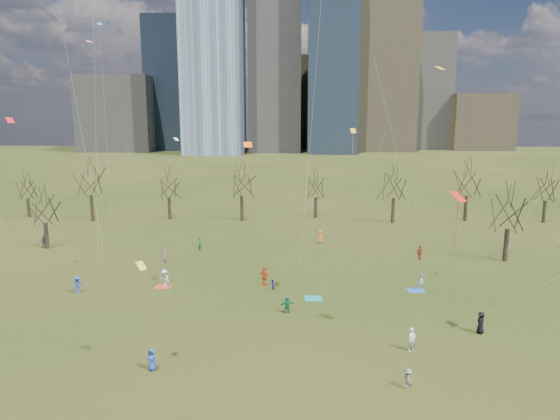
{
  "coord_description": "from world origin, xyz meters",
  "views": [
    {
      "loc": [
        1.55,
        -38.68,
        16.44
      ],
      "look_at": [
        0.0,
        12.0,
        7.0
      ],
      "focal_mm": 32.0,
      "sensor_mm": 36.0,
      "label": 1
    }
  ],
  "objects_px": {
    "blanket_navy": "(416,290)",
    "person_0": "(152,360)",
    "blanket_teal": "(313,298)",
    "person_1": "(412,339)",
    "blanket_crimson": "(163,286)",
    "person_4": "(265,276)"
  },
  "relations": [
    {
      "from": "blanket_navy",
      "to": "person_0",
      "type": "relative_size",
      "value": 1.06
    },
    {
      "from": "blanket_crimson",
      "to": "blanket_teal",
      "type": "bearing_deg",
      "value": -11.09
    },
    {
      "from": "person_1",
      "to": "person_4",
      "type": "xyz_separation_m",
      "value": [
        -11.36,
        13.71,
        0.09
      ]
    },
    {
      "from": "person_0",
      "to": "person_4",
      "type": "height_order",
      "value": "person_4"
    },
    {
      "from": "blanket_crimson",
      "to": "person_1",
      "type": "distance_m",
      "value": 25.06
    },
    {
      "from": "blanket_teal",
      "to": "person_4",
      "type": "xyz_separation_m",
      "value": [
        -4.71,
        3.5,
        0.93
      ]
    },
    {
      "from": "person_1",
      "to": "person_4",
      "type": "distance_m",
      "value": 17.81
    },
    {
      "from": "blanket_navy",
      "to": "person_4",
      "type": "bearing_deg",
      "value": 176.05
    },
    {
      "from": "blanket_navy",
      "to": "person_0",
      "type": "bearing_deg",
      "value": -142.7
    },
    {
      "from": "blanket_crimson",
      "to": "person_4",
      "type": "bearing_deg",
      "value": 3.55
    },
    {
      "from": "blanket_navy",
      "to": "person_1",
      "type": "height_order",
      "value": "person_1"
    },
    {
      "from": "blanket_navy",
      "to": "person_0",
      "type": "xyz_separation_m",
      "value": [
        -21.08,
        -16.06,
        0.74
      ]
    },
    {
      "from": "blanket_teal",
      "to": "blanket_navy",
      "type": "relative_size",
      "value": 1.0
    },
    {
      "from": "blanket_teal",
      "to": "person_4",
      "type": "distance_m",
      "value": 5.94
    },
    {
      "from": "blanket_navy",
      "to": "blanket_crimson",
      "type": "relative_size",
      "value": 1.0
    },
    {
      "from": "person_1",
      "to": "person_0",
      "type": "bearing_deg",
      "value": 158.2
    },
    {
      "from": "blanket_teal",
      "to": "person_1",
      "type": "height_order",
      "value": "person_1"
    },
    {
      "from": "person_1",
      "to": "blanket_teal",
      "type": "bearing_deg",
      "value": 90.57
    },
    {
      "from": "blanket_navy",
      "to": "person_1",
      "type": "relative_size",
      "value": 0.93
    },
    {
      "from": "blanket_teal",
      "to": "person_0",
      "type": "xyz_separation_m",
      "value": [
        -11.11,
        -13.57,
        0.74
      ]
    },
    {
      "from": "person_0",
      "to": "blanket_navy",
      "type": "bearing_deg",
      "value": 47.64
    },
    {
      "from": "blanket_crimson",
      "to": "person_4",
      "type": "height_order",
      "value": "person_4"
    }
  ]
}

